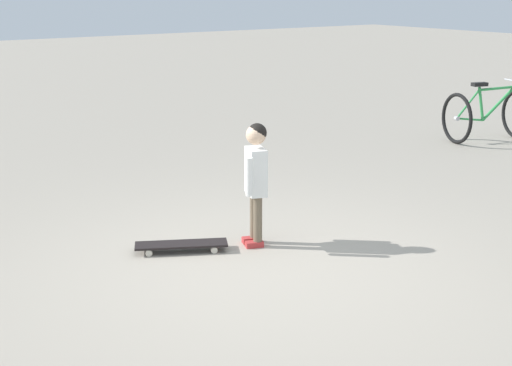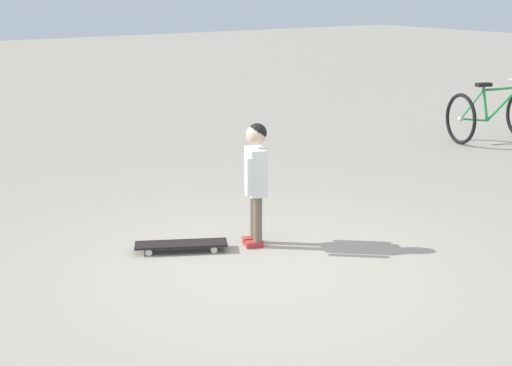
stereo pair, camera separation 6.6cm
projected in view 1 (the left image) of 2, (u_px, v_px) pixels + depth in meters
name	position (u px, v px, depth m)	size (l,w,h in m)	color
ground_plane	(274.00, 271.00, 5.78)	(50.00, 50.00, 0.00)	#9E9384
child_person	(256.00, 171.00, 6.18)	(0.31, 0.30, 1.06)	brown
skateboard	(181.00, 245.00, 6.17)	(0.77, 0.53, 0.07)	black
bicycle_mid	(488.00, 115.00, 10.39)	(1.22, 0.98, 0.85)	black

